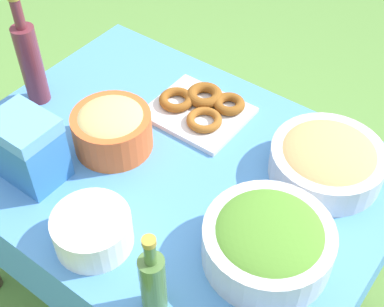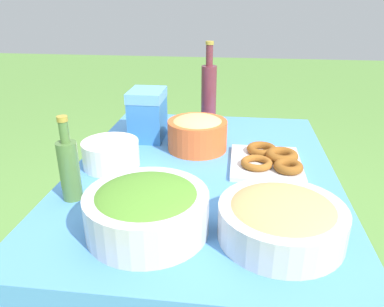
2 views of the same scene
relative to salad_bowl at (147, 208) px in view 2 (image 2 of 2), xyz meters
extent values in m
cube|color=#4C8CD1|center=(0.39, -0.11, -0.08)|extent=(1.26, 0.93, 0.02)
cube|color=#4C8CD1|center=(0.39, -0.57, -0.20)|extent=(1.26, 0.01, 0.22)
cube|color=#4C8CD1|center=(0.39, 0.35, -0.20)|extent=(1.26, 0.01, 0.22)
cube|color=#4C8CD1|center=(1.01, -0.11, -0.20)|extent=(0.01, 0.93, 0.22)
cylinder|color=#473828|center=(0.96, -0.51, -0.43)|extent=(0.05, 0.05, 0.68)
cylinder|color=#473828|center=(0.96, 0.30, -0.43)|extent=(0.05, 0.05, 0.68)
cylinder|color=silver|center=(0.00, 0.00, -0.01)|extent=(0.32, 0.32, 0.11)
ellipsoid|color=#51892D|center=(0.00, 0.00, 0.03)|extent=(0.28, 0.28, 0.07)
cylinder|color=#E05B28|center=(0.58, -0.07, -0.01)|extent=(0.24, 0.24, 0.12)
ellipsoid|color=tan|center=(0.58, -0.07, 0.04)|extent=(0.21, 0.21, 0.07)
cube|color=silver|center=(0.45, -0.33, -0.06)|extent=(0.30, 0.25, 0.02)
torus|color=brown|center=(0.38, -0.40, -0.04)|extent=(0.14, 0.14, 0.03)
torus|color=#93561E|center=(0.41, -0.30, -0.04)|extent=(0.15, 0.15, 0.03)
torus|color=brown|center=(0.53, -0.32, -0.04)|extent=(0.16, 0.16, 0.03)
torus|color=brown|center=(0.47, -0.39, -0.04)|extent=(0.14, 0.14, 0.03)
cylinder|color=white|center=(0.38, 0.22, -0.06)|extent=(0.20, 0.20, 0.01)
cylinder|color=white|center=(0.38, 0.22, -0.05)|extent=(0.20, 0.20, 0.01)
cylinder|color=white|center=(0.38, 0.22, -0.04)|extent=(0.20, 0.20, 0.01)
cylinder|color=white|center=(0.38, 0.22, -0.03)|extent=(0.20, 0.20, 0.01)
cylinder|color=white|center=(0.38, 0.22, -0.02)|extent=(0.20, 0.20, 0.01)
cylinder|color=white|center=(0.38, 0.22, 0.00)|extent=(0.20, 0.20, 0.01)
cylinder|color=white|center=(0.38, 0.22, 0.01)|extent=(0.20, 0.20, 0.01)
cylinder|color=white|center=(0.38, 0.22, 0.02)|extent=(0.20, 0.20, 0.01)
cylinder|color=#4C7238|center=(0.14, 0.27, 0.02)|extent=(0.06, 0.06, 0.18)
cylinder|color=#4C7238|center=(0.14, 0.27, 0.15)|extent=(0.03, 0.03, 0.06)
cylinder|color=#A58C33|center=(0.14, 0.27, 0.19)|extent=(0.03, 0.03, 0.01)
cylinder|color=maroon|center=(0.92, -0.08, 0.07)|extent=(0.07, 0.07, 0.27)
cylinder|color=maroon|center=(0.92, -0.08, 0.25)|extent=(0.03, 0.03, 0.09)
cylinder|color=#A58C33|center=(0.92, -0.08, 0.30)|extent=(0.04, 0.04, 0.02)
cylinder|color=silver|center=(0.01, -0.34, -0.02)|extent=(0.32, 0.32, 0.09)
ellipsoid|color=tan|center=(0.01, -0.34, 0.01)|extent=(0.28, 0.28, 0.07)
cube|color=#3372B7|center=(0.67, 0.16, 0.02)|extent=(0.17, 0.14, 0.17)
cube|color=#60A0E5|center=(0.67, 0.16, 0.12)|extent=(0.17, 0.14, 0.04)
camera|label=1|loc=(-0.30, 0.71, 1.08)|focal=50.00mm
camera|label=2|loc=(-0.81, -0.22, 0.51)|focal=35.00mm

